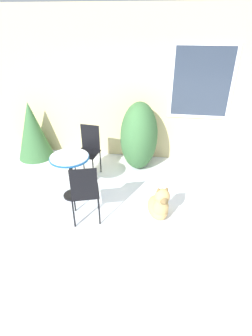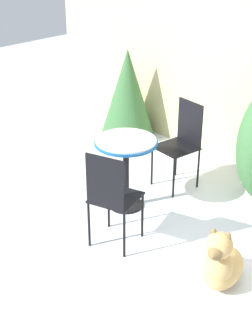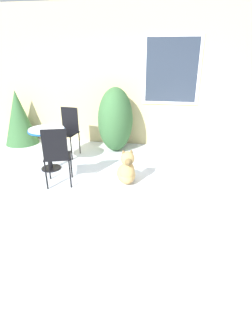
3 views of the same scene
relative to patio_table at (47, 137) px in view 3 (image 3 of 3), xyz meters
The scene contains 8 objects.
ground_plane 1.20m from the patio_table, 25.19° to the right, with size 16.00×16.00×0.00m, color white.
house_wall 2.21m from the patio_table, 60.90° to the left, with size 8.00×0.10×3.02m.
shrub_left 1.61m from the patio_table, 50.76° to the left, with size 0.74×1.06×1.38m.
evergreen_bush 1.90m from the patio_table, 134.53° to the left, with size 0.77×0.77×1.26m.
patio_table is the anchor object (origin of this frame).
patio_chair_near_table 0.81m from the patio_table, 83.90° to the left, with size 0.46×0.46×1.00m.
patio_chair_far_side 0.75m from the patio_table, 55.07° to the right, with size 0.52×0.52×1.00m.
dog 1.61m from the patio_table, 13.57° to the right, with size 0.45×0.73×0.64m.
Camera 3 is at (1.22, -3.86, 2.06)m, focal length 28.00 mm.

